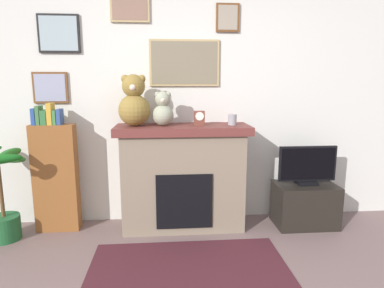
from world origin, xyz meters
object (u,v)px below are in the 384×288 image
candle_jar (232,120)px  mantel_clock (199,118)px  fireplace (183,176)px  teddy_bear_brown (134,103)px  television (307,166)px  bookshelf (55,174)px  tv_stand (305,205)px  potted_plant (1,197)px  teddy_bear_grey (163,110)px

candle_jar → mantel_clock: size_ratio=0.75×
fireplace → candle_jar: bearing=-2.1°
teddy_bear_brown → candle_jar: bearing=0.0°
fireplace → mantel_clock: 0.62m
fireplace → television: 1.28m
bookshelf → television: size_ratio=2.16×
bookshelf → tv_stand: size_ratio=2.08×
bookshelf → potted_plant: 0.51m
candle_jar → fireplace: bearing=177.9°
mantel_clock → tv_stand: bearing=-2.8°
bookshelf → teddy_bear_grey: (1.08, -0.05, 0.63)m
potted_plant → television: (2.99, 0.10, 0.21)m
bookshelf → candle_jar: bookshelf is taller
tv_stand → bookshelf: bearing=177.7°
potted_plant → candle_jar: size_ratio=8.31×
bookshelf → teddy_bear_grey: teddy_bear_grey is taller
mantel_clock → bookshelf: bearing=178.1°
television → candle_jar: size_ratio=5.56×
potted_plant → teddy_bear_grey: 1.72m
potted_plant → candle_jar: 2.32m
fireplace → tv_stand: size_ratio=2.14×
bookshelf → candle_jar: bearing=-1.5°
television → teddy_bear_brown: 1.86m
television → potted_plant: bearing=-178.1°
tv_stand → mantel_clock: bearing=177.2°
fireplace → teddy_bear_grey: size_ratio=3.97×
potted_plant → teddy_bear_brown: (1.25, 0.15, 0.86)m
candle_jar → teddy_bear_grey: (-0.69, -0.00, 0.10)m
fireplace → teddy_bear_brown: 0.88m
television → teddy_bear_brown: size_ratio=1.20×
tv_stand → teddy_bear_brown: teddy_bear_brown is taller
potted_plant → television: 3.00m
bookshelf → television: 2.54m
potted_plant → bookshelf: bearing=24.1°
mantel_clock → television: bearing=-2.8°
candle_jar → teddy_bear_brown: 0.98m
fireplace → candle_jar: size_ratio=12.35×
candle_jar → teddy_bear_brown: teddy_bear_brown is taller
television → mantel_clock: bearing=177.2°
potted_plant → tv_stand: potted_plant is taller
bookshelf → fireplace: bearing=-1.2°
potted_plant → tv_stand: 3.00m
tv_stand → candle_jar: candle_jar is taller
tv_stand → fireplace: bearing=176.7°
candle_jar → teddy_bear_brown: size_ratio=0.22×
bookshelf → mantel_clock: 1.54m
teddy_bear_brown → teddy_bear_grey: bearing=0.0°
bookshelf → mantel_clock: size_ratio=9.04×
fireplace → potted_plant: 1.73m
television → mantel_clock: 1.22m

